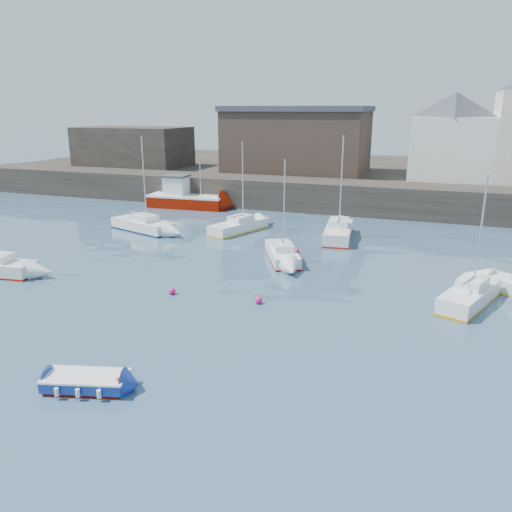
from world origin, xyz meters
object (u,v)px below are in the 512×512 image
(blue_dinghy, at_px, (86,381))
(buoy_mid, at_px, (258,303))
(fishing_boat, at_px, (185,197))
(sailboat_h, at_px, (239,226))
(buoy_far, at_px, (297,253))
(sailboat_b, at_px, (282,253))
(buoy_near, at_px, (172,294))
(sailboat_c, at_px, (469,296))
(sailboat_e, at_px, (143,225))
(sailboat_f, at_px, (338,232))

(blue_dinghy, xyz_separation_m, buoy_mid, (3.20, 10.29, -0.33))
(fishing_boat, xyz_separation_m, sailboat_h, (9.45, -8.29, -0.56))
(sailboat_h, height_order, buoy_far, sailboat_h)
(sailboat_b, xyz_separation_m, buoy_mid, (1.18, -8.23, -0.45))
(buoy_near, bearing_deg, buoy_mid, 3.73)
(sailboat_c, distance_m, sailboat_e, 27.12)
(fishing_boat, bearing_deg, sailboat_b, -44.24)
(blue_dinghy, bearing_deg, sailboat_h, 98.79)
(sailboat_f, bearing_deg, sailboat_h, -176.83)
(sailboat_c, xyz_separation_m, buoy_far, (-11.37, 6.60, -0.53))
(fishing_boat, xyz_separation_m, buoy_mid, (16.55, -23.19, -1.05))
(buoy_near, height_order, buoy_far, buoy_near)
(sailboat_e, bearing_deg, buoy_far, -8.34)
(buoy_near, bearing_deg, sailboat_c, 14.22)
(sailboat_c, distance_m, sailboat_h, 21.04)
(sailboat_f, height_order, buoy_far, sailboat_f)
(sailboat_b, distance_m, sailboat_e, 14.42)
(buoy_near, xyz_separation_m, buoy_mid, (5.10, 0.33, 0.00))
(sailboat_e, bearing_deg, fishing_boat, 98.16)
(sailboat_b, distance_m, buoy_far, 2.15)
(sailboat_c, bearing_deg, blue_dinghy, -134.86)
(sailboat_b, bearing_deg, buoy_far, 76.17)
(blue_dinghy, relative_size, sailboat_e, 0.42)
(sailboat_c, bearing_deg, buoy_far, 149.87)
(fishing_boat, height_order, sailboat_b, sailboat_b)
(buoy_near, bearing_deg, buoy_far, 67.37)
(buoy_far, bearing_deg, buoy_near, -112.63)
(sailboat_e, bearing_deg, blue_dinghy, -62.49)
(sailboat_h, xyz_separation_m, buoy_mid, (7.10, -14.91, -0.49))
(sailboat_b, relative_size, sailboat_c, 1.01)
(sailboat_f, xyz_separation_m, buoy_near, (-6.48, -15.71, -0.57))
(blue_dinghy, relative_size, sailboat_h, 0.45)
(fishing_boat, xyz_separation_m, sailboat_b, (15.37, -14.97, -0.60))
(blue_dinghy, bearing_deg, buoy_mid, 72.72)
(sailboat_b, bearing_deg, buoy_mid, -81.85)
(sailboat_c, relative_size, buoy_mid, 16.80)
(fishing_boat, relative_size, sailboat_f, 1.03)
(fishing_boat, distance_m, sailboat_e, 10.95)
(fishing_boat, distance_m, sailboat_h, 12.58)
(sailboat_h, relative_size, buoy_near, 18.81)
(buoy_mid, bearing_deg, sailboat_h, 115.46)
(sailboat_b, height_order, sailboat_f, sailboat_f)
(blue_dinghy, bearing_deg, fishing_boat, 111.74)
(buoy_far, bearing_deg, sailboat_f, 68.07)
(fishing_boat, distance_m, buoy_mid, 28.51)
(sailboat_f, distance_m, buoy_far, 5.54)
(fishing_boat, distance_m, sailboat_f, 19.57)
(sailboat_f, bearing_deg, sailboat_c, -51.52)
(buoy_mid, bearing_deg, sailboat_c, 18.94)
(sailboat_e, distance_m, sailboat_h, 8.30)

